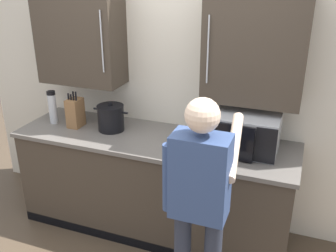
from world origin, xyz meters
The scene contains 8 objects.
back_wall_tiled centered at (0.00, 1.00, 1.50)m, with size 3.87×0.44×2.87m.
counter_unit centered at (0.00, 0.66, 0.45)m, with size 2.38×0.71×0.90m.
microwave_oven centered at (0.71, 0.70, 1.05)m, with size 0.54×0.41×0.29m.
wooden_spoon centered at (0.22, 0.67, 0.91)m, with size 0.21×0.23×0.02m.
knife_block centered at (-0.74, 0.65, 1.03)m, with size 0.11×0.15×0.33m.
stock_pot centered at (-0.41, 0.69, 1.02)m, with size 0.33×0.23×0.26m.
thermos_flask centered at (-0.98, 0.65, 1.05)m, with size 0.08×0.08×0.30m.
person_figure centered at (0.63, -0.13, 0.95)m, with size 0.44×0.63×1.59m.
Camera 1 is at (1.14, -2.02, 2.25)m, focal length 40.92 mm.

